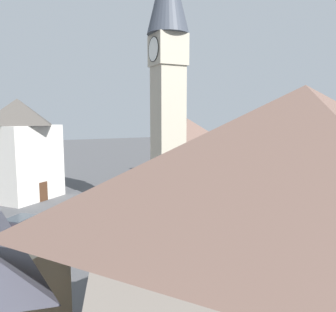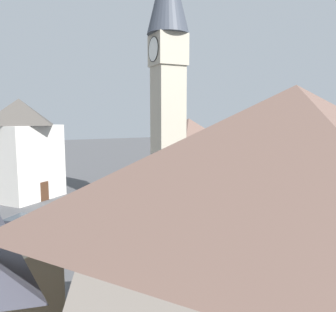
{
  "view_description": "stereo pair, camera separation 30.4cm",
  "coord_description": "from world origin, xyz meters",
  "px_view_note": "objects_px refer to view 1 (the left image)",
  "views": [
    {
      "loc": [
        25.78,
        -12.73,
        9.35
      ],
      "look_at": [
        0.0,
        0.0,
        5.73
      ],
      "focal_mm": 35.39,
      "sensor_mm": 36.0,
      "label": 1
    },
    {
      "loc": [
        25.92,
        -12.46,
        9.35
      ],
      "look_at": [
        0.0,
        0.0,
        5.73
      ],
      "focal_mm": 35.39,
      "sensor_mm": 36.0,
      "label": 2
    }
  ],
  "objects_px": {
    "tree": "(280,173)",
    "building_corner_back": "(295,288)",
    "car_silver_kerb": "(191,191)",
    "building_hall_far": "(20,148)",
    "car_blue_kerb": "(19,228)",
    "building_terrace_right": "(187,146)",
    "clock_tower": "(168,63)",
    "car_white_side": "(138,193)",
    "car_red_corner": "(109,234)",
    "lamp_post": "(148,192)",
    "pedestrian": "(203,246)"
  },
  "relations": [
    {
      "from": "building_hall_far",
      "to": "lamp_post",
      "type": "height_order",
      "value": "building_hall_far"
    },
    {
      "from": "car_white_side",
      "to": "lamp_post",
      "type": "height_order",
      "value": "lamp_post"
    },
    {
      "from": "car_silver_kerb",
      "to": "building_corner_back",
      "type": "distance_m",
      "value": 29.08
    },
    {
      "from": "tree",
      "to": "building_corner_back",
      "type": "relative_size",
      "value": 0.65
    },
    {
      "from": "car_silver_kerb",
      "to": "pedestrian",
      "type": "height_order",
      "value": "pedestrian"
    },
    {
      "from": "pedestrian",
      "to": "tree",
      "type": "relative_size",
      "value": 0.22
    },
    {
      "from": "pedestrian",
      "to": "building_corner_back",
      "type": "relative_size",
      "value": 0.14
    },
    {
      "from": "car_silver_kerb",
      "to": "building_corner_back",
      "type": "height_order",
      "value": "building_corner_back"
    },
    {
      "from": "clock_tower",
      "to": "car_blue_kerb",
      "type": "height_order",
      "value": "clock_tower"
    },
    {
      "from": "car_red_corner",
      "to": "pedestrian",
      "type": "xyz_separation_m",
      "value": [
        5.34,
        4.61,
        0.25
      ]
    },
    {
      "from": "clock_tower",
      "to": "building_hall_far",
      "type": "xyz_separation_m",
      "value": [
        -14.17,
        -11.33,
        -8.01
      ]
    },
    {
      "from": "tree",
      "to": "building_corner_back",
      "type": "bearing_deg",
      "value": -43.66
    },
    {
      "from": "car_blue_kerb",
      "to": "building_terrace_right",
      "type": "distance_m",
      "value": 30.29
    },
    {
      "from": "building_terrace_right",
      "to": "pedestrian",
      "type": "bearing_deg",
      "value": -27.58
    },
    {
      "from": "car_white_side",
      "to": "lamp_post",
      "type": "distance_m",
      "value": 12.84
    },
    {
      "from": "car_silver_kerb",
      "to": "building_corner_back",
      "type": "bearing_deg",
      "value": -25.15
    },
    {
      "from": "car_silver_kerb",
      "to": "car_red_corner",
      "type": "distance_m",
      "value": 15.07
    },
    {
      "from": "car_red_corner",
      "to": "clock_tower",
      "type": "bearing_deg",
      "value": 117.52
    },
    {
      "from": "car_white_side",
      "to": "pedestrian",
      "type": "bearing_deg",
      "value": -6.34
    },
    {
      "from": "building_terrace_right",
      "to": "building_corner_back",
      "type": "relative_size",
      "value": 0.92
    },
    {
      "from": "car_silver_kerb",
      "to": "car_white_side",
      "type": "height_order",
      "value": "same"
    },
    {
      "from": "car_blue_kerb",
      "to": "lamp_post",
      "type": "relative_size",
      "value": 0.72
    },
    {
      "from": "clock_tower",
      "to": "tree",
      "type": "distance_m",
      "value": 12.87
    },
    {
      "from": "car_silver_kerb",
      "to": "lamp_post",
      "type": "xyz_separation_m",
      "value": [
        10.03,
        -9.4,
        3.04
      ]
    },
    {
      "from": "car_white_side",
      "to": "lamp_post",
      "type": "bearing_deg",
      "value": -17.52
    },
    {
      "from": "car_white_side",
      "to": "pedestrian",
      "type": "xyz_separation_m",
      "value": [
        16.25,
        -1.8,
        0.25
      ]
    },
    {
      "from": "building_terrace_right",
      "to": "car_white_side",
      "type": "bearing_deg",
      "value": -48.65
    },
    {
      "from": "pedestrian",
      "to": "tree",
      "type": "bearing_deg",
      "value": 92.61
    },
    {
      "from": "car_white_side",
      "to": "car_silver_kerb",
      "type": "bearing_deg",
      "value": 71.67
    },
    {
      "from": "car_blue_kerb",
      "to": "pedestrian",
      "type": "relative_size",
      "value": 2.47
    },
    {
      "from": "car_silver_kerb",
      "to": "car_white_side",
      "type": "bearing_deg",
      "value": -108.33
    },
    {
      "from": "clock_tower",
      "to": "car_blue_kerb",
      "type": "distance_m",
      "value": 17.74
    },
    {
      "from": "clock_tower",
      "to": "car_red_corner",
      "type": "xyz_separation_m",
      "value": [
        3.32,
        -6.38,
        -12.89
      ]
    },
    {
      "from": "tree",
      "to": "building_corner_back",
      "type": "xyz_separation_m",
      "value": [
        11.95,
        -11.4,
        -0.04
      ]
    },
    {
      "from": "clock_tower",
      "to": "building_corner_back",
      "type": "distance_m",
      "value": 22.98
    },
    {
      "from": "car_silver_kerb",
      "to": "building_corner_back",
      "type": "relative_size",
      "value": 0.35
    },
    {
      "from": "building_corner_back",
      "to": "clock_tower",
      "type": "bearing_deg",
      "value": 162.15
    },
    {
      "from": "building_terrace_right",
      "to": "car_silver_kerb",
      "type": "bearing_deg",
      "value": -27.81
    },
    {
      "from": "building_corner_back",
      "to": "car_silver_kerb",
      "type": "bearing_deg",
      "value": 154.85
    },
    {
      "from": "car_white_side",
      "to": "tree",
      "type": "height_order",
      "value": "tree"
    },
    {
      "from": "building_hall_far",
      "to": "lamp_post",
      "type": "relative_size",
      "value": 1.91
    },
    {
      "from": "building_hall_far",
      "to": "car_silver_kerb",
      "type": "bearing_deg",
      "value": 63.58
    },
    {
      "from": "building_corner_back",
      "to": "lamp_post",
      "type": "height_order",
      "value": "building_corner_back"
    },
    {
      "from": "clock_tower",
      "to": "car_white_side",
      "type": "height_order",
      "value": "clock_tower"
    },
    {
      "from": "pedestrian",
      "to": "lamp_post",
      "type": "xyz_separation_m",
      "value": [
        -4.35,
        -1.95,
        2.8
      ]
    },
    {
      "from": "tree",
      "to": "lamp_post",
      "type": "relative_size",
      "value": 1.32
    },
    {
      "from": "lamp_post",
      "to": "car_blue_kerb",
      "type": "bearing_deg",
      "value": -122.8
    },
    {
      "from": "car_blue_kerb",
      "to": "building_terrace_right",
      "type": "height_order",
      "value": "building_terrace_right"
    },
    {
      "from": "car_silver_kerb",
      "to": "tree",
      "type": "xyz_separation_m",
      "value": [
        14.08,
        -0.82,
        4.4
      ]
    },
    {
      "from": "car_silver_kerb",
      "to": "pedestrian",
      "type": "relative_size",
      "value": 2.47
    }
  ]
}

